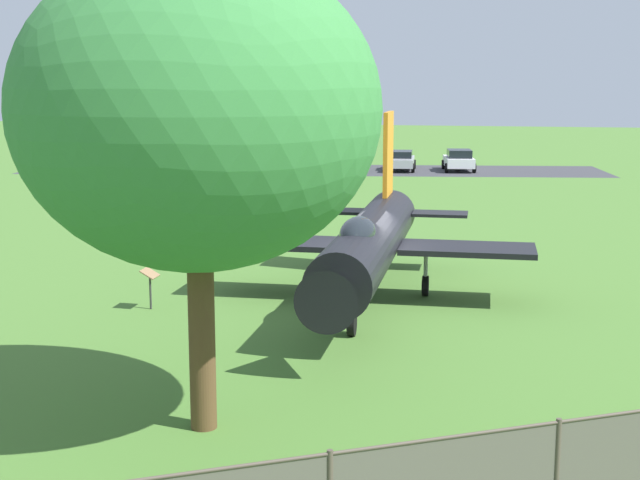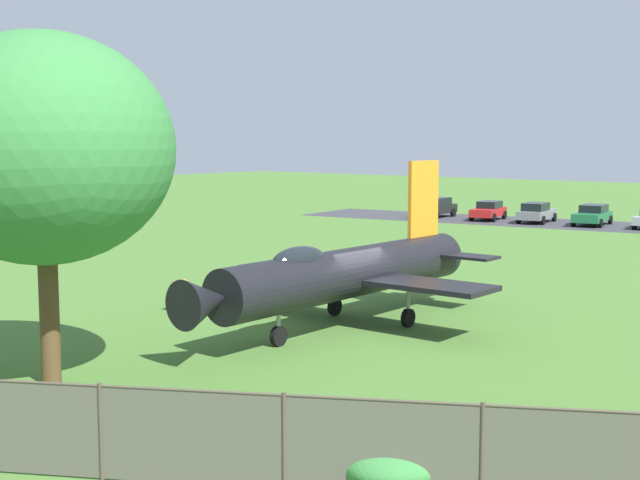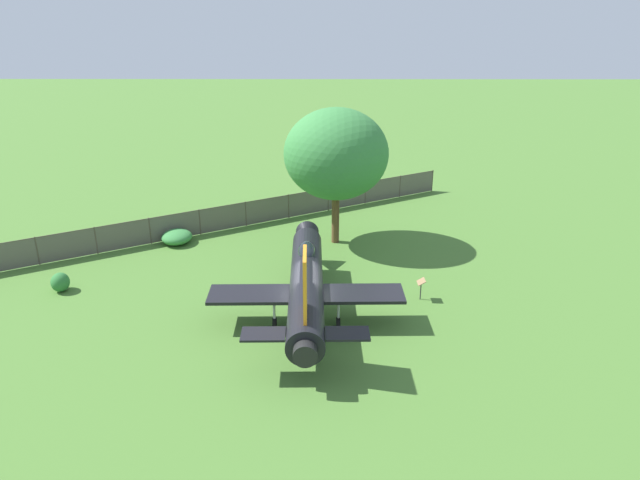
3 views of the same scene
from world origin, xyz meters
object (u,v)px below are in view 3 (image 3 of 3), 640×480
Objects in this scene: shrub_near_fence at (177,237)px; shrub_by_tree at (60,282)px; display_jet at (306,281)px; info_plaque at (421,284)px; shade_tree at (336,154)px.

shrub_by_tree is (6.88, -4.64, 0.09)m from shrub_near_fence.
shrub_by_tree is (-2.44, -13.23, -1.29)m from display_jet.
shrub_near_fence is at bearing -118.14° from info_plaque.
display_jet is 12.95× the size of shrub_by_tree.
info_plaque reaches higher than shrub_by_tree.
display_jet is 6.34× the size of shrub_near_fence.
shrub_near_fence is at bearing -88.49° from shade_tree.
shade_tree is 8.29× the size of shrub_by_tree.
info_plaque is at bearing 87.42° from shrub_by_tree.
display_jet is at bearing 79.54° from shrub_by_tree.
shrub_near_fence is 1.86× the size of info_plaque.
shade_tree reaches higher than shrub_near_fence.
shade_tree is 17.28m from shrub_by_tree.
shrub_near_fence is at bearing 41.60° from display_jet.
shade_tree reaches higher than shrub_by_tree.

